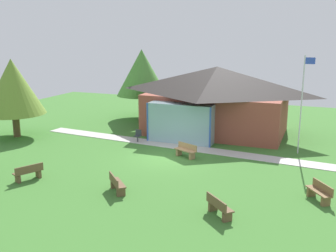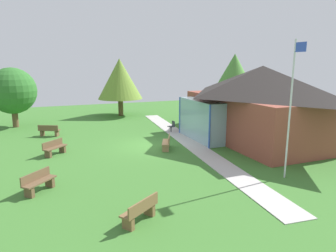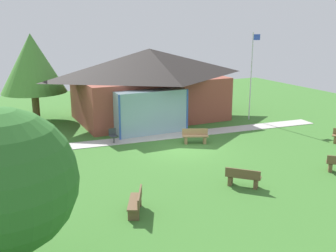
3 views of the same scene
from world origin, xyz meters
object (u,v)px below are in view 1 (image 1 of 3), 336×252
object	(u,v)px
flagpole	(302,101)
bench_front_right	(219,207)
bench_front_left	(28,173)
tree_west_hedge	(13,87)
bench_lawn_far_right	(320,192)
pavilion	(215,99)
bench_front_center	(117,184)
patio_chair_west	(138,136)
bench_rear_near_path	(186,151)
tree_behind_pavilion_left	(142,73)

from	to	relation	value
flagpole	bench_front_right	world-z (taller)	flagpole
bench_front_left	tree_west_hedge	distance (m)	10.33
bench_lawn_far_right	bench_front_right	xyz separation A→B (m)	(-3.87, -3.20, 0.00)
pavilion	bench_front_center	bearing A→B (deg)	-95.55
pavilion	bench_lawn_far_right	bearing A→B (deg)	-53.83
bench_front_center	bench_front_right	world-z (taller)	same
bench_front_center	patio_chair_west	xyz separation A→B (m)	(-3.02, 8.55, 0.01)
bench_rear_near_path	bench_front_left	size ratio (longest dim) A/B	1.01
bench_front_left	bench_front_right	bearing A→B (deg)	-66.20
pavilion	flagpole	distance (m)	7.27
bench_lawn_far_right	tree_behind_pavilion_left	xyz separation A→B (m)	(-15.34, 13.70, 3.67)
bench_rear_near_path	bench_front_right	xyz separation A→B (m)	(3.92, -7.16, 0.00)
bench_front_center	bench_front_left	xyz separation A→B (m)	(-5.03, -0.29, 0.00)
bench_front_center	bench_front_left	bearing A→B (deg)	-130.78
bench_front_right	tree_west_hedge	distance (m)	18.98
pavilion	patio_chair_west	world-z (taller)	pavilion
bench_front_left	tree_behind_pavilion_left	xyz separation A→B (m)	(-1.23, 16.48, 3.67)
bench_front_center	bench_front_right	distance (m)	5.26
pavilion	bench_front_center	size ratio (longest dim) A/B	8.03
flagpole	bench_lawn_far_right	bearing A→B (deg)	-79.39
bench_lawn_far_right	tree_behind_pavilion_left	size ratio (longest dim) A/B	0.24
bench_front_center	bench_front_right	bearing A→B (deg)	38.22
pavilion	bench_front_left	bearing A→B (deg)	-115.12
bench_lawn_far_right	bench_front_left	distance (m)	14.38
bench_front_center	patio_chair_west	distance (m)	9.07
bench_lawn_far_right	bench_front_left	bearing A→B (deg)	66.40
bench_rear_near_path	patio_chair_west	distance (m)	4.79
bench_lawn_far_right	bench_front_right	distance (m)	5.02
tree_behind_pavilion_left	tree_west_hedge	bearing A→B (deg)	-120.84
bench_rear_near_path	bench_front_center	distance (m)	6.58
flagpole	tree_west_hedge	size ratio (longest dim) A/B	1.08
patio_chair_west	bench_front_right	bearing A→B (deg)	127.79
bench_rear_near_path	bench_lawn_far_right	world-z (taller)	same
bench_rear_near_path	bench_front_right	size ratio (longest dim) A/B	1.12
bench_rear_near_path	tree_behind_pavilion_left	world-z (taller)	tree_behind_pavilion_left
bench_rear_near_path	patio_chair_west	xyz separation A→B (m)	(-4.31, 2.09, 0.01)
bench_front_center	bench_front_left	size ratio (longest dim) A/B	0.90
bench_front_right	tree_behind_pavilion_left	distance (m)	20.75
tree_behind_pavilion_left	bench_lawn_far_right	bearing A→B (deg)	-41.77
pavilion	tree_west_hedge	world-z (taller)	tree_west_hedge
flagpole	bench_rear_near_path	xyz separation A→B (m)	(-6.42, -3.38, -3.00)
bench_rear_near_path	flagpole	bearing A→B (deg)	-128.65
bench_front_left	bench_lawn_far_right	bearing A→B (deg)	-52.72
bench_lawn_far_right	tree_west_hedge	xyz separation A→B (m)	(-21.08, 4.08, 3.31)
tree_behind_pavilion_left	pavilion	bearing A→B (deg)	-21.89
bench_front_right	tree_behind_pavilion_left	world-z (taller)	tree_behind_pavilion_left
bench_front_right	tree_behind_pavilion_left	xyz separation A→B (m)	(-11.47, 16.90, 3.67)
flagpole	bench_rear_near_path	distance (m)	7.85
bench_front_left	tree_west_hedge	world-z (taller)	tree_west_hedge
patio_chair_west	tree_behind_pavilion_left	xyz separation A→B (m)	(-3.24, 7.64, 3.66)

